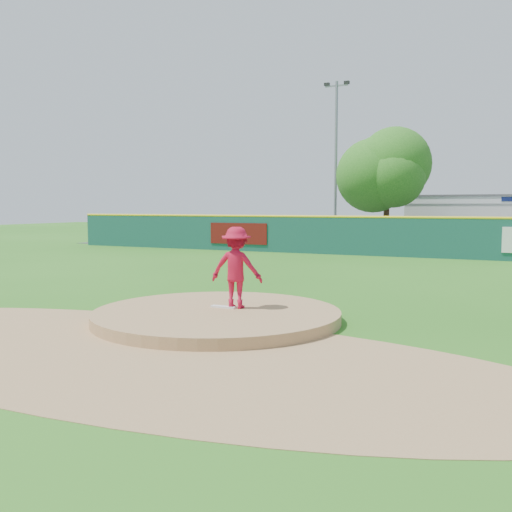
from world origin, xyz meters
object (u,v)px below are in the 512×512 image
at_px(pitcher, 236,268).
at_px(deciduous_tree, 387,174).
at_px(light_pole_left, 336,155).
at_px(playground_slide, 198,231).
at_px(van, 428,234).

distance_m(pitcher, deciduous_tree, 24.90).
bearing_deg(light_pole_left, deciduous_tree, -26.57).
bearing_deg(deciduous_tree, playground_slide, -175.94).
relative_size(pitcher, deciduous_tree, 0.25).
xyz_separation_m(pitcher, van, (0.14, 25.48, -0.38)).
distance_m(pitcher, playground_slide, 28.27).
distance_m(van, playground_slide, 15.76).
distance_m(deciduous_tree, light_pole_left, 4.72).
distance_m(van, light_pole_left, 8.36).
height_order(deciduous_tree, light_pole_left, light_pole_left).
xyz_separation_m(deciduous_tree, light_pole_left, (-4.00, 2.00, 1.50)).
xyz_separation_m(van, light_pole_left, (-6.40, 1.09, 5.26)).
bearing_deg(pitcher, van, -100.26).
relative_size(pitcher, playground_slide, 0.65).
bearing_deg(pitcher, deciduous_tree, -94.68).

